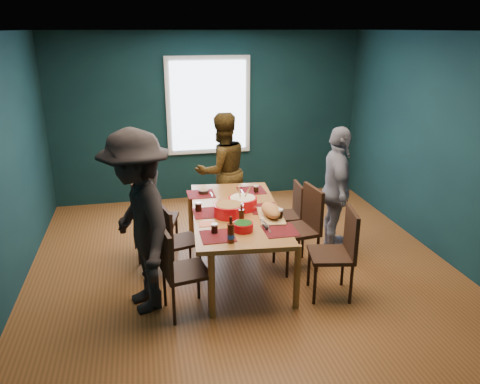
# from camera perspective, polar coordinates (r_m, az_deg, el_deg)

# --- Properties ---
(room) EXTENTS (5.01, 5.01, 2.71)m
(room) POSITION_cam_1_polar(r_m,az_deg,el_deg) (5.54, -0.50, 5.18)
(room) COLOR #94572B
(room) RESTS_ON ground
(dining_table) EXTENTS (1.17, 2.06, 0.75)m
(dining_table) POSITION_cam_1_polar(r_m,az_deg,el_deg) (5.38, -0.42, -3.00)
(dining_table) COLOR olive
(dining_table) RESTS_ON floor
(chair_left_far) EXTENTS (0.56, 0.56, 1.03)m
(chair_left_far) POSITION_cam_1_polar(r_m,az_deg,el_deg) (5.82, -11.06, -2.44)
(chair_left_far) COLOR black
(chair_left_far) RESTS_ON floor
(chair_left_mid) EXTENTS (0.46, 0.46, 0.83)m
(chair_left_mid) POSITION_cam_1_polar(r_m,az_deg,el_deg) (5.41, -7.98, -5.33)
(chair_left_mid) COLOR black
(chair_left_mid) RESTS_ON floor
(chair_left_near) EXTENTS (0.49, 0.49, 0.94)m
(chair_left_near) POSITION_cam_1_polar(r_m,az_deg,el_deg) (4.65, -7.73, -8.79)
(chair_left_near) COLOR black
(chair_left_near) RESTS_ON floor
(chair_right_far) EXTENTS (0.40, 0.40, 0.84)m
(chair_right_far) POSITION_cam_1_polar(r_m,az_deg,el_deg) (6.14, 6.23, -2.14)
(chair_right_far) COLOR black
(chair_right_far) RESTS_ON floor
(chair_right_mid) EXTENTS (0.50, 0.50, 1.00)m
(chair_right_mid) POSITION_cam_1_polar(r_m,az_deg,el_deg) (5.54, 7.79, -3.61)
(chair_right_mid) COLOR black
(chair_right_mid) RESTS_ON floor
(chair_right_near) EXTENTS (0.51, 0.51, 0.97)m
(chair_right_near) POSITION_cam_1_polar(r_m,az_deg,el_deg) (5.03, 12.11, -6.54)
(chair_right_near) COLOR black
(chair_right_near) RESTS_ON floor
(person_far_left) EXTENTS (0.45, 0.61, 1.53)m
(person_far_left) POSITION_cam_1_polar(r_m,az_deg,el_deg) (5.43, -11.05, -2.17)
(person_far_left) COLOR black
(person_far_left) RESTS_ON floor
(person_back) EXTENTS (0.95, 0.83, 1.65)m
(person_back) POSITION_cam_1_polar(r_m,az_deg,el_deg) (6.60, -2.20, 2.60)
(person_back) COLOR black
(person_back) RESTS_ON floor
(person_right) EXTENTS (0.59, 1.01, 1.61)m
(person_right) POSITION_cam_1_polar(r_m,az_deg,el_deg) (5.98, 11.70, 0.22)
(person_right) COLOR silver
(person_right) RESTS_ON floor
(person_near_left) EXTENTS (0.97, 1.34, 1.86)m
(person_near_left) POSITION_cam_1_polar(r_m,az_deg,el_deg) (4.68, -12.29, -3.67)
(person_near_left) COLOR black
(person_near_left) RESTS_ON floor
(bowl_salad) EXTENTS (0.34, 0.34, 0.14)m
(bowl_salad) POSITION_cam_1_polar(r_m,az_deg,el_deg) (5.18, -1.37, -2.16)
(bowl_salad) COLOR red
(bowl_salad) RESTS_ON dining_table
(bowl_dumpling) EXTENTS (0.33, 0.33, 0.31)m
(bowl_dumpling) POSITION_cam_1_polar(r_m,az_deg,el_deg) (5.39, 0.33, -1.29)
(bowl_dumpling) COLOR red
(bowl_dumpling) RESTS_ON dining_table
(bowl_herbs) EXTENTS (0.21, 0.21, 0.09)m
(bowl_herbs) POSITION_cam_1_polar(r_m,az_deg,el_deg) (4.82, 0.38, -4.21)
(bowl_herbs) COLOR red
(bowl_herbs) RESTS_ON dining_table
(cutting_board) EXTENTS (0.33, 0.66, 0.14)m
(cutting_board) POSITION_cam_1_polar(r_m,az_deg,el_deg) (5.16, 3.77, -2.39)
(cutting_board) COLOR tan
(cutting_board) RESTS_ON dining_table
(small_bowl) EXTENTS (0.13, 0.13, 0.05)m
(small_bowl) POSITION_cam_1_polar(r_m,az_deg,el_deg) (5.90, -4.46, 0.06)
(small_bowl) COLOR black
(small_bowl) RESTS_ON dining_table
(beer_bottle_a) EXTENTS (0.07, 0.07, 0.27)m
(beer_bottle_a) POSITION_cam_1_polar(r_m,az_deg,el_deg) (4.54, -1.12, -5.04)
(beer_bottle_a) COLOR #42180B
(beer_bottle_a) RESTS_ON dining_table
(beer_bottle_b) EXTENTS (0.06, 0.06, 0.23)m
(beer_bottle_b) POSITION_cam_1_polar(r_m,az_deg,el_deg) (4.95, 0.18, -2.99)
(beer_bottle_b) COLOR #42180B
(beer_bottle_b) RESTS_ON dining_table
(cola_glass_a) EXTENTS (0.07, 0.07, 0.10)m
(cola_glass_a) POSITION_cam_1_polar(r_m,az_deg,el_deg) (4.77, -3.13, -4.40)
(cola_glass_a) COLOR black
(cola_glass_a) RESTS_ON dining_table
(cola_glass_b) EXTENTS (0.08, 0.08, 0.12)m
(cola_glass_b) POSITION_cam_1_polar(r_m,az_deg,el_deg) (5.11, 4.79, -2.66)
(cola_glass_b) COLOR black
(cola_glass_b) RESTS_ON dining_table
(cola_glass_c) EXTENTS (0.07, 0.07, 0.09)m
(cola_glass_c) POSITION_cam_1_polar(r_m,az_deg,el_deg) (5.93, 1.97, 0.41)
(cola_glass_c) COLOR black
(cola_glass_c) RESTS_ON dining_table
(cola_glass_d) EXTENTS (0.08, 0.08, 0.11)m
(cola_glass_d) POSITION_cam_1_polar(r_m,az_deg,el_deg) (5.34, -5.09, -1.75)
(cola_glass_d) COLOR black
(cola_glass_d) RESTS_ON dining_table
(napkin_a) EXTENTS (0.16, 0.16, 0.00)m
(napkin_a) POSITION_cam_1_polar(r_m,az_deg,el_deg) (5.43, 2.96, -1.97)
(napkin_a) COLOR #E87A61
(napkin_a) RESTS_ON dining_table
(napkin_b) EXTENTS (0.17, 0.17, 0.00)m
(napkin_b) POSITION_cam_1_polar(r_m,az_deg,el_deg) (5.01, -4.10, -3.90)
(napkin_b) COLOR #E87A61
(napkin_b) RESTS_ON dining_table
(napkin_c) EXTENTS (0.19, 0.19, 0.00)m
(napkin_c) POSITION_cam_1_polar(r_m,az_deg,el_deg) (4.80, 5.35, -5.01)
(napkin_c) COLOR #E87A61
(napkin_c) RESTS_ON dining_table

